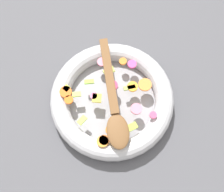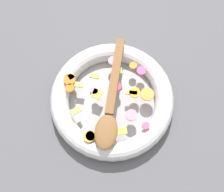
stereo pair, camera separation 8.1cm
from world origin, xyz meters
name	(u,v)px [view 2 (the right image)]	position (x,y,z in m)	size (l,w,h in m)	color
ground_plane	(112,102)	(0.00, 0.00, 0.00)	(4.00, 4.00, 0.00)	#4C4C51
skillet	(112,100)	(0.00, 0.00, 0.02)	(0.33, 0.33, 0.05)	gray
chopped_vegetables	(110,100)	(0.01, 0.00, 0.05)	(0.26, 0.26, 0.01)	orange
wooden_spoon	(111,104)	(0.02, 0.01, 0.06)	(0.29, 0.16, 0.01)	brown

